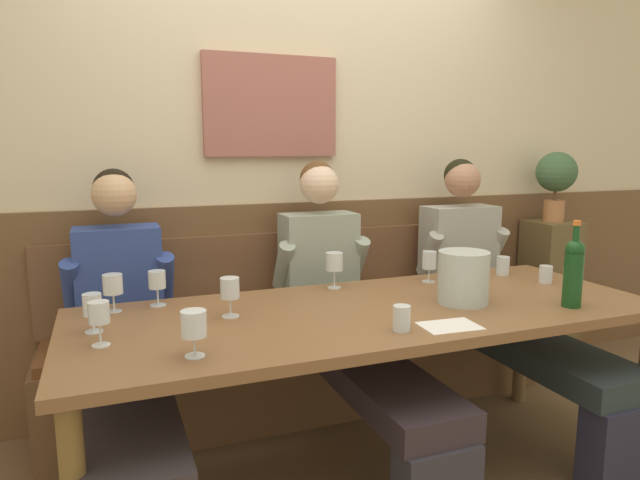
{
  "coord_description": "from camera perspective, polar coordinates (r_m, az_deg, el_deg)",
  "views": [
    {
      "loc": [
        -0.98,
        -1.84,
        1.39
      ],
      "look_at": [
        -0.1,
        0.44,
        0.98
      ],
      "focal_mm": 31.35,
      "sensor_mm": 36.0,
      "label": 1
    }
  ],
  "objects": [
    {
      "name": "potted_plant",
      "position": [
        3.76,
        22.97,
        5.97
      ],
      "size": [
        0.25,
        0.25,
        0.43
      ],
      "color": "#AC6E42",
      "rests_on": "corner_pedestal"
    },
    {
      "name": "water_tumbler_center",
      "position": [
        2.89,
        22.04,
        -3.25
      ],
      "size": [
        0.06,
        0.06,
        0.08
      ],
      "primitive_type": "cylinder",
      "color": "silver",
      "rests_on": "dining_table"
    },
    {
      "name": "wine_glass_left_end",
      "position": [
        2.37,
        -16.3,
        -4.11
      ],
      "size": [
        0.07,
        0.07,
        0.15
      ],
      "color": "silver",
      "rests_on": "dining_table"
    },
    {
      "name": "person_center_right_seat",
      "position": [
        2.61,
        2.77,
        -7.43
      ],
      "size": [
        0.49,
        1.32,
        1.32
      ],
      "color": "#34313B",
      "rests_on": "ground"
    },
    {
      "name": "wine_glass_center_rear",
      "position": [
        1.78,
        -12.76,
        -8.55
      ],
      "size": [
        0.08,
        0.08,
        0.15
      ],
      "color": "silver",
      "rests_on": "dining_table"
    },
    {
      "name": "water_tumbler_right",
      "position": [
        2.99,
        18.16,
        -2.5
      ],
      "size": [
        0.07,
        0.07,
        0.09
      ],
      "primitive_type": "cylinder",
      "color": "silver",
      "rests_on": "dining_table"
    },
    {
      "name": "wine_glass_center_front",
      "position": [
        2.16,
        -9.18,
        -5.07
      ],
      "size": [
        0.07,
        0.07,
        0.15
      ],
      "color": "silver",
      "rests_on": "dining_table"
    },
    {
      "name": "person_right_seat",
      "position": [
        2.41,
        -19.34,
        -9.64
      ],
      "size": [
        0.48,
        1.31,
        1.3
      ],
      "color": "#29323B",
      "rests_on": "ground"
    },
    {
      "name": "ice_bucket",
      "position": [
        2.39,
        14.42,
        -3.72
      ],
      "size": [
        0.21,
        0.21,
        0.22
      ],
      "primitive_type": "cylinder",
      "color": "#B1BEB5",
      "rests_on": "dining_table"
    },
    {
      "name": "wall_bench",
      "position": [
        3.05,
        -0.91,
        -11.91
      ],
      "size": [
        2.66,
        0.42,
        0.94
      ],
      "color": "brown",
      "rests_on": "ground"
    },
    {
      "name": "dining_table",
      "position": [
        2.3,
        5.28,
        -8.67
      ],
      "size": [
        2.36,
        0.89,
        0.75
      ],
      "color": "brown",
      "rests_on": "ground"
    },
    {
      "name": "wine_bottle_clear_water",
      "position": [
        2.47,
        24.46,
        -2.85
      ],
      "size": [
        0.08,
        0.08,
        0.35
      ],
      "color": "#154019",
      "rests_on": "dining_table"
    },
    {
      "name": "corner_pedestal",
      "position": [
        3.87,
        22.26,
        -5.11
      ],
      "size": [
        0.28,
        0.28,
        0.93
      ],
      "primitive_type": "cube",
      "color": "brown",
      "rests_on": "ground"
    },
    {
      "name": "room_wall_back",
      "position": [
        3.09,
        -2.72,
        9.64
      ],
      "size": [
        6.8,
        0.12,
        2.8
      ],
      "color": "beige",
      "rests_on": "ground"
    },
    {
      "name": "wine_glass_mid_left",
      "position": [
        2.56,
        1.48,
        -2.39
      ],
      "size": [
        0.08,
        0.08,
        0.17
      ],
      "color": "silver",
      "rests_on": "dining_table"
    },
    {
      "name": "wine_glass_near_bucket",
      "position": [
        2.11,
        -22.22,
        -6.35
      ],
      "size": [
        0.06,
        0.06,
        0.14
      ],
      "color": "silver",
      "rests_on": "dining_table"
    },
    {
      "name": "wine_glass_right_end",
      "position": [
        2.34,
        -20.39,
        -4.43
      ],
      "size": [
        0.08,
        0.08,
        0.15
      ],
      "color": "silver",
      "rests_on": "dining_table"
    },
    {
      "name": "tasting_sheet_left_guest",
      "position": [
        2.1,
        13.11,
        -8.53
      ],
      "size": [
        0.22,
        0.16,
        0.0
      ],
      "primitive_type": "cube",
      "rotation": [
        0.0,
        0.0,
        -0.07
      ],
      "color": "white",
      "rests_on": "dining_table"
    },
    {
      "name": "wood_wainscot_panel",
      "position": [
        3.15,
        -2.25,
        -6.1
      ],
      "size": [
        6.8,
        0.03,
        1.09
      ],
      "primitive_type": "cube",
      "color": "brown",
      "rests_on": "ground"
    },
    {
      "name": "person_center_left_seat",
      "position": [
        3.05,
        17.79,
        -5.44
      ],
      "size": [
        0.52,
        1.32,
        1.33
      ],
      "color": "#28283C",
      "rests_on": "ground"
    },
    {
      "name": "wine_glass_by_bottle",
      "position": [
        2.73,
        11.09,
        -2.21
      ],
      "size": [
        0.07,
        0.07,
        0.15
      ],
      "color": "silver",
      "rests_on": "dining_table"
    },
    {
      "name": "water_tumbler_left",
      "position": [
        2.01,
        8.33,
        -7.9
      ],
      "size": [
        0.06,
        0.06,
        0.09
      ],
      "primitive_type": "cylinder",
      "color": "silver",
      "rests_on": "dining_table"
    },
    {
      "name": "wine_glass_mid_right",
      "position": [
        1.96,
        -21.62,
        -7.13
      ],
      "size": [
        0.07,
        0.07,
        0.15
      ],
      "color": "silver",
      "rests_on": "dining_table"
    }
  ]
}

